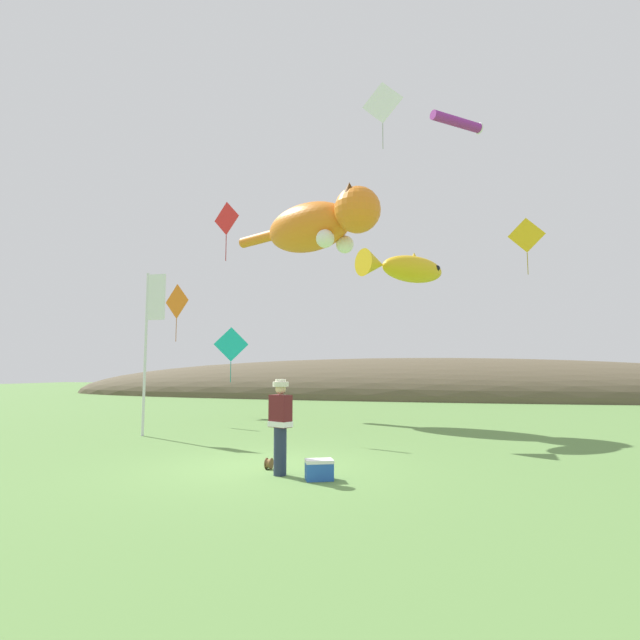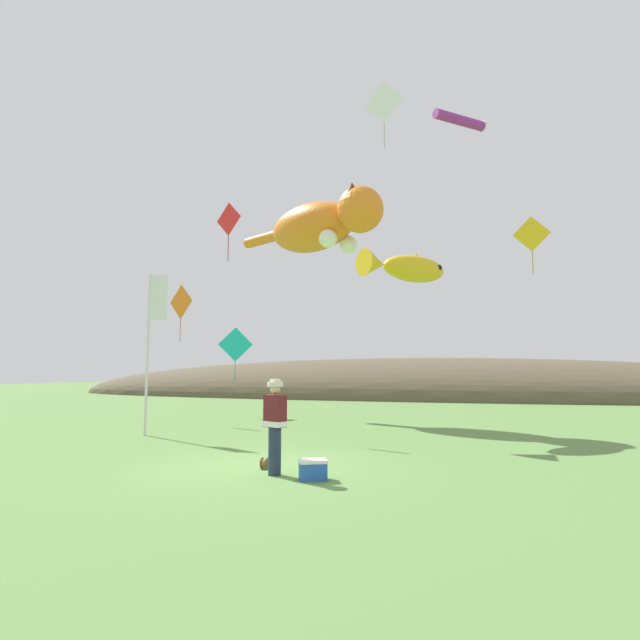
# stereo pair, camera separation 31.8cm
# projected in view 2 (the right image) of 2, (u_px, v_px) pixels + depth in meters

# --- Properties ---
(ground_plane) EXTENTS (120.00, 120.00, 0.00)m
(ground_plane) POSITION_uv_depth(u_px,v_px,m) (262.00, 468.00, 9.97)
(ground_plane) COLOR #5B8442
(distant_hill_ridge) EXTENTS (57.83, 13.09, 5.75)m
(distant_hill_ridge) POSITION_uv_depth(u_px,v_px,m) (415.00, 397.00, 36.90)
(distant_hill_ridge) COLOR brown
(distant_hill_ridge) RESTS_ON ground
(festival_attendant) EXTENTS (0.49, 0.41, 1.77)m
(festival_attendant) POSITION_uv_depth(u_px,v_px,m) (275.00, 423.00, 9.36)
(festival_attendant) COLOR #232D47
(festival_attendant) RESTS_ON ground
(kite_spool) EXTENTS (0.12, 0.22, 0.22)m
(kite_spool) POSITION_uv_depth(u_px,v_px,m) (265.00, 463.00, 9.86)
(kite_spool) COLOR olive
(kite_spool) RESTS_ON ground
(picnic_cooler) EXTENTS (0.58, 0.50, 0.36)m
(picnic_cooler) POSITION_uv_depth(u_px,v_px,m) (313.00, 470.00, 8.87)
(picnic_cooler) COLOR blue
(picnic_cooler) RESTS_ON ground
(festival_banner_pole) EXTENTS (0.66, 0.08, 4.92)m
(festival_banner_pole) POSITION_uv_depth(u_px,v_px,m) (152.00, 328.00, 15.24)
(festival_banner_pole) COLOR silver
(festival_banner_pole) RESTS_ON ground
(kite_giant_cat) EXTENTS (7.24, 4.23, 2.39)m
(kite_giant_cat) POSITION_uv_depth(u_px,v_px,m) (322.00, 225.00, 20.66)
(kite_giant_cat) COLOR orange
(kite_fish_windsock) EXTENTS (2.80, 2.95, 0.98)m
(kite_fish_windsock) POSITION_uv_depth(u_px,v_px,m) (406.00, 267.00, 15.72)
(kite_fish_windsock) COLOR gold
(kite_tube_streamer) EXTENTS (1.94, 1.84, 0.44)m
(kite_tube_streamer) POSITION_uv_depth(u_px,v_px,m) (461.00, 120.00, 18.43)
(kite_tube_streamer) COLOR #8C268C
(kite_diamond_white) EXTENTS (1.45, 0.32, 2.37)m
(kite_diamond_white) POSITION_uv_depth(u_px,v_px,m) (384.00, 102.00, 16.87)
(kite_diamond_white) COLOR white
(kite_diamond_gold) EXTENTS (1.44, 0.15, 2.34)m
(kite_diamond_gold) POSITION_uv_depth(u_px,v_px,m) (532.00, 234.00, 19.99)
(kite_diamond_gold) COLOR yellow
(kite_diamond_teal) EXTENTS (1.36, 0.67, 2.41)m
(kite_diamond_teal) POSITION_uv_depth(u_px,v_px,m) (235.00, 345.00, 21.86)
(kite_diamond_teal) COLOR #19BFBF
(kite_diamond_red) EXTENTS (1.11, 0.40, 2.07)m
(kite_diamond_red) POSITION_uv_depth(u_px,v_px,m) (229.00, 220.00, 17.21)
(kite_diamond_red) COLOR red
(kite_diamond_orange) EXTENTS (1.30, 0.49, 2.28)m
(kite_diamond_orange) POSITION_uv_depth(u_px,v_px,m) (181.00, 302.00, 19.81)
(kite_diamond_orange) COLOR orange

